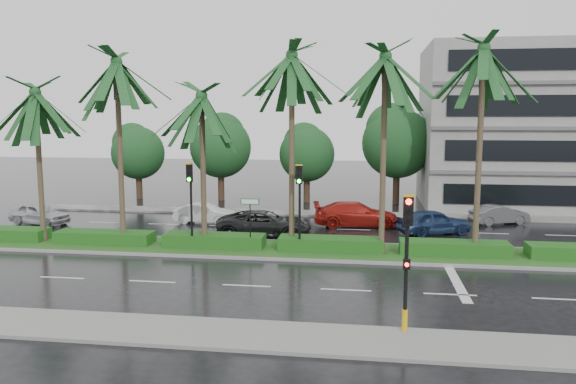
# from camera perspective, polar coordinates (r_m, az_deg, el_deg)

# --- Properties ---
(ground) EXTENTS (120.00, 120.00, 0.00)m
(ground) POSITION_cam_1_polar(r_m,az_deg,el_deg) (27.80, -2.02, -6.47)
(ground) COLOR black
(ground) RESTS_ON ground
(near_sidewalk) EXTENTS (40.00, 2.40, 0.12)m
(near_sidewalk) POSITION_cam_1_polar(r_m,az_deg,el_deg) (18.30, -7.79, -14.02)
(near_sidewalk) COLOR gray
(near_sidewalk) RESTS_ON ground
(far_sidewalk) EXTENTS (40.00, 2.00, 0.12)m
(far_sidewalk) POSITION_cam_1_polar(r_m,az_deg,el_deg) (39.40, 1.04, -2.14)
(far_sidewalk) COLOR gray
(far_sidewalk) RESTS_ON ground
(median) EXTENTS (36.00, 4.00, 0.15)m
(median) POSITION_cam_1_polar(r_m,az_deg,el_deg) (28.73, -1.67, -5.83)
(median) COLOR gray
(median) RESTS_ON ground
(hedge) EXTENTS (35.20, 1.40, 0.60)m
(hedge) POSITION_cam_1_polar(r_m,az_deg,el_deg) (28.65, -1.67, -5.11)
(hedge) COLOR #174012
(hedge) RESTS_ON median
(lane_markings) EXTENTS (34.00, 13.06, 0.01)m
(lane_markings) POSITION_cam_1_polar(r_m,az_deg,el_deg) (27.02, 4.22, -6.89)
(lane_markings) COLOR silver
(lane_markings) RESTS_ON ground
(palm_row) EXTENTS (26.30, 4.20, 10.60)m
(palm_row) POSITION_cam_1_polar(r_m,az_deg,el_deg) (28.23, -4.26, 11.03)
(palm_row) COLOR #443827
(palm_row) RESTS_ON median
(signal_near) EXTENTS (0.34, 0.45, 4.36)m
(signal_near) POSITION_cam_1_polar(r_m,az_deg,el_deg) (17.71, 11.96, -6.54)
(signal_near) COLOR black
(signal_near) RESTS_ON near_sidewalk
(signal_median_left) EXTENTS (0.34, 0.42, 4.36)m
(signal_median_left) POSITION_cam_1_polar(r_m,az_deg,el_deg) (28.47, -9.89, -0.09)
(signal_median_left) COLOR black
(signal_median_left) RESTS_ON median
(signal_median_right) EXTENTS (0.34, 0.42, 4.36)m
(signal_median_right) POSITION_cam_1_polar(r_m,az_deg,el_deg) (27.29, 1.17, -0.31)
(signal_median_right) COLOR black
(signal_median_right) RESTS_ON median
(street_sign) EXTENTS (0.95, 0.09, 2.60)m
(street_sign) POSITION_cam_1_polar(r_m,az_deg,el_deg) (28.01, -3.88, -1.93)
(street_sign) COLOR black
(street_sign) RESTS_ON median
(bg_trees) EXTENTS (32.82, 5.41, 7.82)m
(bg_trees) POSITION_cam_1_polar(r_m,az_deg,el_deg) (44.25, 4.62, 4.90)
(bg_trees) COLOR #342717
(bg_trees) RESTS_ON ground
(building) EXTENTS (16.00, 10.00, 12.00)m
(building) POSITION_cam_1_polar(r_m,az_deg,el_deg) (46.19, 23.61, 6.08)
(building) COLOR gray
(building) RESTS_ON ground
(car_silver) EXTENTS (2.60, 4.33, 1.38)m
(car_silver) POSITION_cam_1_polar(r_m,az_deg,el_deg) (38.84, -23.95, -2.02)
(car_silver) COLOR #B7BAC0
(car_silver) RESTS_ON ground
(car_white) EXTENTS (1.43, 3.91, 1.28)m
(car_white) POSITION_cam_1_polar(r_m,az_deg,el_deg) (36.28, -8.45, -2.15)
(car_white) COLOR silver
(car_white) RESTS_ON ground
(car_darkgrey) EXTENTS (2.93, 5.55, 1.49)m
(car_darkgrey) POSITION_cam_1_polar(r_m,az_deg,el_deg) (31.94, -2.44, -3.24)
(car_darkgrey) COLOR black
(car_darkgrey) RESTS_ON ground
(car_red) EXTENTS (2.82, 5.52, 1.53)m
(car_red) POSITION_cam_1_polar(r_m,az_deg,el_deg) (35.09, 6.93, -2.25)
(car_red) COLOR #A01811
(car_red) RESTS_ON ground
(car_blue) EXTENTS (3.27, 4.62, 1.46)m
(car_blue) POSITION_cam_1_polar(r_m,az_deg,el_deg) (33.65, 14.56, -2.94)
(car_blue) COLOR navy
(car_blue) RESTS_ON ground
(car_grey) EXTENTS (2.56, 3.93, 1.22)m
(car_grey) POSITION_cam_1_polar(r_m,az_deg,el_deg) (38.05, 20.68, -2.16)
(car_grey) COLOR #4C4E51
(car_grey) RESTS_ON ground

